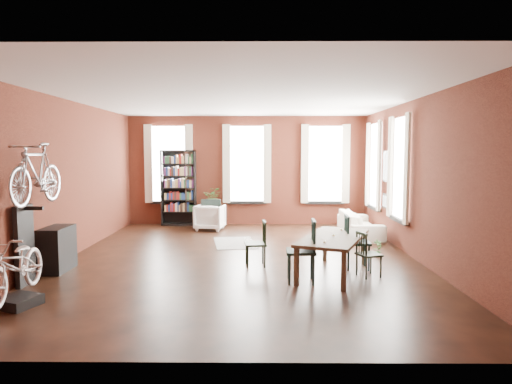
{
  "coord_description": "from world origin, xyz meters",
  "views": [
    {
      "loc": [
        0.39,
        -8.98,
        2.14
      ],
      "look_at": [
        0.3,
        0.6,
        1.3
      ],
      "focal_mm": 32.0,
      "sensor_mm": 36.0,
      "label": 1
    }
  ],
  "objects_px": {
    "bookshelf": "(179,188)",
    "plant_stand": "(214,217)",
    "dining_chair_c": "(369,254)",
    "bicycle_floor": "(15,237)",
    "white_armchair": "(210,216)",
    "console_table": "(57,249)",
    "cream_sofa": "(360,220)",
    "dining_chair_b": "(255,244)",
    "dining_chair_a": "(301,251)",
    "dining_chair_d": "(357,242)",
    "bike_trainer": "(18,301)",
    "dining_table": "(333,255)"
  },
  "relations": [
    {
      "from": "bookshelf",
      "to": "plant_stand",
      "type": "height_order",
      "value": "bookshelf"
    },
    {
      "from": "dining_chair_c",
      "to": "bookshelf",
      "type": "height_order",
      "value": "bookshelf"
    },
    {
      "from": "dining_chair_c",
      "to": "bicycle_floor",
      "type": "relative_size",
      "value": 0.46
    },
    {
      "from": "white_armchair",
      "to": "console_table",
      "type": "bearing_deg",
      "value": 71.02
    },
    {
      "from": "cream_sofa",
      "to": "bicycle_floor",
      "type": "height_order",
      "value": "bicycle_floor"
    },
    {
      "from": "dining_chair_b",
      "to": "bicycle_floor",
      "type": "distance_m",
      "value": 4.05
    },
    {
      "from": "console_table",
      "to": "plant_stand",
      "type": "distance_m",
      "value": 5.56
    },
    {
      "from": "white_armchair",
      "to": "bicycle_floor",
      "type": "distance_m",
      "value": 6.67
    },
    {
      "from": "dining_chair_a",
      "to": "dining_chair_d",
      "type": "height_order",
      "value": "dining_chair_a"
    },
    {
      "from": "dining_chair_a",
      "to": "cream_sofa",
      "type": "height_order",
      "value": "dining_chair_a"
    },
    {
      "from": "dining_chair_a",
      "to": "bicycle_floor",
      "type": "xyz_separation_m",
      "value": [
        -4.03,
        -1.27,
        0.47
      ]
    },
    {
      "from": "dining_chair_c",
      "to": "bookshelf",
      "type": "xyz_separation_m",
      "value": [
        -4.26,
        5.54,
        0.71
      ]
    },
    {
      "from": "dining_chair_d",
      "to": "bike_trainer",
      "type": "relative_size",
      "value": 2.02
    },
    {
      "from": "dining_chair_c",
      "to": "dining_chair_d",
      "type": "bearing_deg",
      "value": -11.48
    },
    {
      "from": "dining_chair_b",
      "to": "bookshelf",
      "type": "xyz_separation_m",
      "value": [
        -2.3,
        4.83,
        0.68
      ]
    },
    {
      "from": "bicycle_floor",
      "to": "dining_chair_b",
      "type": "bearing_deg",
      "value": 30.68
    },
    {
      "from": "dining_chair_c",
      "to": "bookshelf",
      "type": "distance_m",
      "value": 7.03
    },
    {
      "from": "cream_sofa",
      "to": "console_table",
      "type": "distance_m",
      "value": 7.15
    },
    {
      "from": "white_armchair",
      "to": "dining_chair_d",
      "type": "bearing_deg",
      "value": 135.63
    },
    {
      "from": "dining_chair_b",
      "to": "cream_sofa",
      "type": "relative_size",
      "value": 0.41
    },
    {
      "from": "white_armchair",
      "to": "bookshelf",
      "type": "bearing_deg",
      "value": -30.5
    },
    {
      "from": "dining_table",
      "to": "console_table",
      "type": "height_order",
      "value": "console_table"
    },
    {
      "from": "dining_chair_c",
      "to": "console_table",
      "type": "xyz_separation_m",
      "value": [
        -5.54,
        0.34,
        0.01
      ]
    },
    {
      "from": "dining_chair_d",
      "to": "white_armchair",
      "type": "height_order",
      "value": "dining_chair_d"
    },
    {
      "from": "bookshelf",
      "to": "white_armchair",
      "type": "bearing_deg",
      "value": -38.97
    },
    {
      "from": "bookshelf",
      "to": "console_table",
      "type": "relative_size",
      "value": 2.75
    },
    {
      "from": "bike_trainer",
      "to": "console_table",
      "type": "height_order",
      "value": "console_table"
    },
    {
      "from": "console_table",
      "to": "bicycle_floor",
      "type": "height_order",
      "value": "bicycle_floor"
    },
    {
      "from": "dining_chair_a",
      "to": "console_table",
      "type": "xyz_separation_m",
      "value": [
        -4.34,
        0.68,
        -0.12
      ]
    },
    {
      "from": "dining_table",
      "to": "dining_chair_d",
      "type": "relative_size",
      "value": 2.02
    },
    {
      "from": "console_table",
      "to": "bicycle_floor",
      "type": "bearing_deg",
      "value": -80.91
    },
    {
      "from": "dining_chair_a",
      "to": "bike_trainer",
      "type": "height_order",
      "value": "dining_chair_a"
    },
    {
      "from": "dining_chair_b",
      "to": "bicycle_floor",
      "type": "height_order",
      "value": "bicycle_floor"
    },
    {
      "from": "dining_chair_b",
      "to": "plant_stand",
      "type": "distance_m",
      "value": 4.85
    },
    {
      "from": "dining_chair_b",
      "to": "dining_chair_c",
      "type": "distance_m",
      "value": 2.09
    },
    {
      "from": "dining_table",
      "to": "dining_chair_d",
      "type": "distance_m",
      "value": 0.66
    },
    {
      "from": "dining_table",
      "to": "bike_trainer",
      "type": "xyz_separation_m",
      "value": [
        -4.66,
        -1.72,
        -0.27
      ]
    },
    {
      "from": "plant_stand",
      "to": "dining_chair_b",
      "type": "bearing_deg",
      "value": -74.96
    },
    {
      "from": "dining_chair_d",
      "to": "console_table",
      "type": "bearing_deg",
      "value": 94.47
    },
    {
      "from": "dining_chair_b",
      "to": "bookshelf",
      "type": "relative_size",
      "value": 0.39
    },
    {
      "from": "bookshelf",
      "to": "cream_sofa",
      "type": "xyz_separation_m",
      "value": [
        4.95,
        -1.7,
        -0.69
      ]
    },
    {
      "from": "dining_chair_b",
      "to": "dining_chair_d",
      "type": "distance_m",
      "value": 1.88
    },
    {
      "from": "dining_table",
      "to": "dining_chair_a",
      "type": "height_order",
      "value": "dining_chair_a"
    },
    {
      "from": "cream_sofa",
      "to": "bicycle_floor",
      "type": "bearing_deg",
      "value": 132.64
    },
    {
      "from": "dining_chair_d",
      "to": "console_table",
      "type": "xyz_separation_m",
      "value": [
        -5.45,
        -0.2,
        -0.09
      ]
    },
    {
      "from": "bicycle_floor",
      "to": "plant_stand",
      "type": "bearing_deg",
      "value": 69.31
    },
    {
      "from": "dining_table",
      "to": "console_table",
      "type": "relative_size",
      "value": 2.48
    },
    {
      "from": "white_armchair",
      "to": "plant_stand",
      "type": "xyz_separation_m",
      "value": [
        0.04,
        0.66,
        -0.11
      ]
    },
    {
      "from": "bookshelf",
      "to": "dining_table",
      "type": "bearing_deg",
      "value": -55.81
    },
    {
      "from": "white_armchair",
      "to": "cream_sofa",
      "type": "distance_m",
      "value": 4.05
    }
  ]
}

